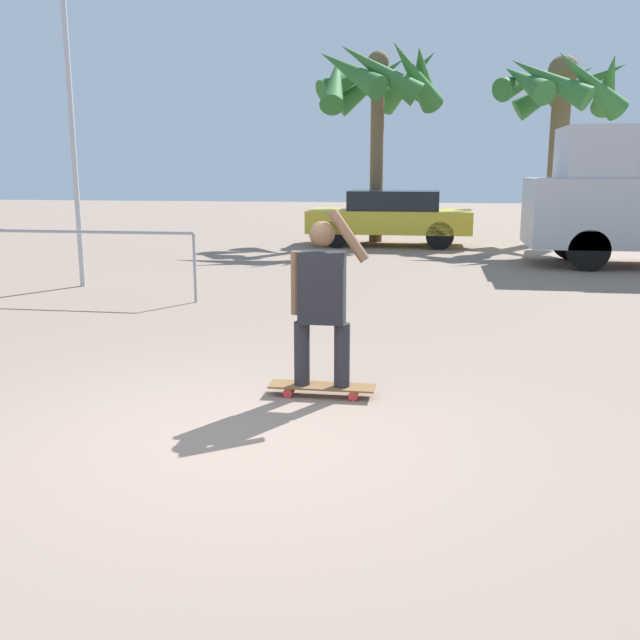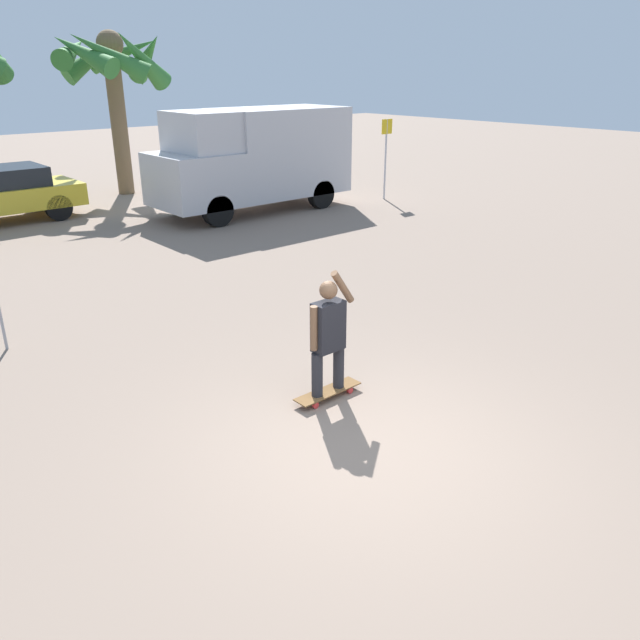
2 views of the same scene
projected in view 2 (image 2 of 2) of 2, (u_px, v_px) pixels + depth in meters
ground_plane at (367, 449)px, 6.83m from camera, size 80.00×80.00×0.00m
skateboard at (328, 392)px, 7.88m from camera, size 0.94×0.24×0.10m
person_skateboarder at (328, 331)px, 7.56m from camera, size 0.68×0.22×1.57m
camper_van at (255, 156)px, 17.77m from camera, size 5.82×2.17×2.85m
palm_tree_near_van at (112, 63)px, 19.41m from camera, size 3.81×3.75×5.13m
street_sign at (386, 149)px, 19.41m from camera, size 0.44×0.06×2.45m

